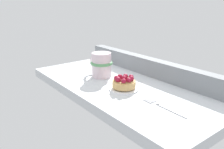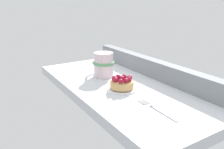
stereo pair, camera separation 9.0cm
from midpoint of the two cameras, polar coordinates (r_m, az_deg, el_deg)
The scene contains 6 objects.
ground_plane at distance 89.92cm, azimuth -0.44°, elevation -3.43°, with size 80.69×37.88×3.57cm, color silver.
window_rail_back at distance 98.67cm, azimuth 7.25°, elevation 1.69°, with size 79.07×4.56×7.18cm, color gray.
dessert_plate at distance 83.80cm, azimuth -0.12°, elevation -3.43°, with size 10.68×10.68×0.94cm.
raspberry_tart at distance 83.00cm, azimuth -0.13°, elevation -1.95°, with size 8.33×8.33×4.29cm.
coffee_mug at distance 96.79cm, azimuth -5.32°, elevation 2.41°, with size 12.97×9.27×10.16cm.
dessert_fork at distance 71.21cm, azimuth 9.02°, elevation -7.84°, with size 15.98×2.53×0.60cm.
Camera 1 is at (63.86, -54.60, 31.08)cm, focal length 37.39 mm.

